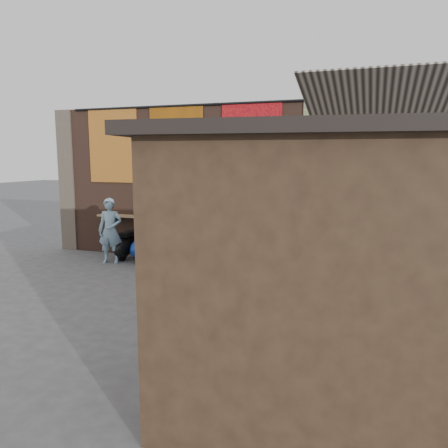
# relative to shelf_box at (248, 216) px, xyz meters

# --- Properties ---
(ground) EXTENTS (70.00, 70.00, 0.00)m
(ground) POSITION_rel_shelf_box_xyz_m (-0.28, -2.30, -1.25)
(ground) COLOR #474749
(ground) RESTS_ON ground
(brick_wall) EXTENTS (10.00, 0.40, 4.00)m
(brick_wall) POSITION_rel_shelf_box_xyz_m (-0.28, 0.40, 0.75)
(brick_wall) COLOR brown
(brick_wall) RESTS_ON ground
(pier_left) EXTENTS (0.50, 0.50, 4.00)m
(pier_left) POSITION_rel_shelf_box_xyz_m (-5.48, 0.40, 0.75)
(pier_left) COLOR #4C4238
(pier_left) RESTS_ON ground
(eating_counter) EXTENTS (8.00, 0.32, 0.05)m
(eating_counter) POSITION_rel_shelf_box_xyz_m (-0.28, 0.03, -0.15)
(eating_counter) COLOR #9E7A51
(eating_counter) RESTS_ON brick_wall
(shelf_box) EXTENTS (0.61, 0.27, 0.26)m
(shelf_box) POSITION_rel_shelf_box_xyz_m (0.00, 0.00, 0.00)
(shelf_box) COLOR white
(shelf_box) RESTS_ON eating_counter
(tapestry_redgold) EXTENTS (1.50, 0.02, 2.00)m
(tapestry_redgold) POSITION_rel_shelf_box_xyz_m (-3.88, 0.18, 1.75)
(tapestry_redgold) COLOR maroon
(tapestry_redgold) RESTS_ON brick_wall
(tapestry_sun) EXTENTS (1.50, 0.02, 2.00)m
(tapestry_sun) POSITION_rel_shelf_box_xyz_m (-1.98, 0.18, 1.75)
(tapestry_sun) COLOR orange
(tapestry_sun) RESTS_ON brick_wall
(tapestry_orange) EXTENTS (1.50, 0.02, 2.00)m
(tapestry_orange) POSITION_rel_shelf_box_xyz_m (0.02, 0.18, 1.75)
(tapestry_orange) COLOR red
(tapestry_orange) RESTS_ON brick_wall
(tapestry_multi) EXTENTS (1.50, 0.02, 2.00)m
(tapestry_multi) POSITION_rel_shelf_box_xyz_m (2.02, 0.18, 1.75)
(tapestry_multi) COLOR #294397
(tapestry_multi) RESTS_ON brick_wall
(hang_rail) EXTENTS (9.50, 0.06, 0.06)m
(hang_rail) POSITION_rel_shelf_box_xyz_m (-0.28, 0.17, 2.73)
(hang_rail) COLOR black
(hang_rail) RESTS_ON brick_wall
(scooter_stool_0) EXTENTS (0.34, 0.76, 0.72)m
(scooter_stool_0) POSITION_rel_shelf_box_xyz_m (-3.24, -0.33, -0.89)
(scooter_stool_0) COLOR black
(scooter_stool_0) RESTS_ON ground
(scooter_stool_1) EXTENTS (0.36, 0.81, 0.77)m
(scooter_stool_1) POSITION_rel_shelf_box_xyz_m (-2.76, -0.27, -0.87)
(scooter_stool_1) COLOR navy
(scooter_stool_1) RESTS_ON ground
(scooter_stool_2) EXTENTS (0.37, 0.83, 0.79)m
(scooter_stool_2) POSITION_rel_shelf_box_xyz_m (-2.15, -0.29, -0.86)
(scooter_stool_2) COLOR maroon
(scooter_stool_2) RESTS_ON ground
(scooter_stool_3) EXTENTS (0.34, 0.75, 0.71)m
(scooter_stool_3) POSITION_rel_shelf_box_xyz_m (-1.56, -0.25, -0.90)
(scooter_stool_3) COLOR black
(scooter_stool_3) RESTS_ON ground
(scooter_stool_4) EXTENTS (0.37, 0.82, 0.78)m
(scooter_stool_4) POSITION_rel_shelf_box_xyz_m (-1.04, -0.33, -0.86)
(scooter_stool_4) COLOR navy
(scooter_stool_4) RESTS_ON ground
(scooter_stool_5) EXTENTS (0.39, 0.87, 0.82)m
(scooter_stool_5) POSITION_rel_shelf_box_xyz_m (-0.46, -0.25, -0.84)
(scooter_stool_5) COLOR #1A6846
(scooter_stool_5) RESTS_ON ground
(scooter_stool_6) EXTENTS (0.35, 0.77, 0.73)m
(scooter_stool_6) POSITION_rel_shelf_box_xyz_m (0.05, -0.26, -0.89)
(scooter_stool_6) COLOR navy
(scooter_stool_6) RESTS_ON ground
(scooter_stool_7) EXTENTS (0.35, 0.78, 0.74)m
(scooter_stool_7) POSITION_rel_shelf_box_xyz_m (0.67, -0.32, -0.88)
(scooter_stool_7) COLOR #171348
(scooter_stool_7) RESTS_ON ground
(scooter_stool_8) EXTENTS (0.38, 0.85, 0.81)m
(scooter_stool_8) POSITION_rel_shelf_box_xyz_m (1.24, -0.28, -0.85)
(scooter_stool_8) COLOR #10542F
(scooter_stool_8) RESTS_ON ground
(diner_left) EXTENTS (0.69, 0.54, 1.67)m
(diner_left) POSITION_rel_shelf_box_xyz_m (-3.40, -0.81, -0.42)
(diner_left) COLOR #7DA0B7
(diner_left) RESTS_ON ground
(diner_right) EXTENTS (0.96, 0.90, 1.58)m
(diner_right) POSITION_rel_shelf_box_xyz_m (-2.22, -0.87, -0.46)
(diner_right) COLOR #2A2124
(diner_right) RESTS_ON ground
(shopper_navy) EXTENTS (1.10, 1.07, 1.85)m
(shopper_navy) POSITION_rel_shelf_box_xyz_m (3.62, -1.67, -0.33)
(shopper_navy) COLOR black
(shopper_navy) RESTS_ON ground
(shopper_grey) EXTENTS (1.24, 0.79, 1.83)m
(shopper_grey) POSITION_rel_shelf_box_xyz_m (3.19, -2.77, -0.34)
(shopper_grey) COLOR #4E4F53
(shopper_grey) RESTS_ON ground
(shopper_tan) EXTENTS (0.90, 1.00, 1.71)m
(shopper_tan) POSITION_rel_shelf_box_xyz_m (2.93, -1.81, -0.40)
(shopper_tan) COLOR #946E5E
(shopper_tan) RESTS_ON ground
(market_stall) EXTENTS (2.82, 2.24, 2.86)m
(market_stall) POSITION_rel_shelf_box_xyz_m (2.20, -5.84, 0.17)
(market_stall) COLOR black
(market_stall) RESTS_ON ground
(stall_roof) EXTENTS (3.17, 2.56, 0.12)m
(stall_roof) POSITION_rel_shelf_box_xyz_m (2.20, -5.84, 1.66)
(stall_roof) COLOR black
(stall_roof) RESTS_ON market_stall
(stall_sign) EXTENTS (1.20, 0.16, 0.50)m
(stall_sign) POSITION_rel_shelf_box_xyz_m (2.10, -4.83, 0.82)
(stall_sign) COLOR gold
(stall_sign) RESTS_ON market_stall
(stall_shelf) EXTENTS (2.19, 0.32, 0.06)m
(stall_shelf) POSITION_rel_shelf_box_xyz_m (2.10, -4.83, -0.21)
(stall_shelf) COLOR #473321
(stall_shelf) RESTS_ON market_stall
(awning_canvas) EXTENTS (3.20, 3.28, 0.97)m
(awning_canvas) POSITION_rel_shelf_box_xyz_m (3.22, -1.40, 2.30)
(awning_canvas) COLOR beige
(awning_canvas) RESTS_ON brick_wall
(awning_ledger) EXTENTS (3.30, 0.08, 0.12)m
(awning_ledger) POSITION_rel_shelf_box_xyz_m (3.22, 0.19, 2.70)
(awning_ledger) COLOR #33261C
(awning_ledger) RESTS_ON brick_wall
(awning_header) EXTENTS (3.00, 0.08, 0.08)m
(awning_header) POSITION_rel_shelf_box_xyz_m (3.22, -2.90, 1.83)
(awning_header) COLOR black
(awning_header) RESTS_ON awning_post_left
(awning_post_left) EXTENTS (0.09, 0.09, 3.10)m
(awning_post_left) POSITION_rel_shelf_box_xyz_m (1.82, -2.90, 0.30)
(awning_post_left) COLOR black
(awning_post_left) RESTS_ON ground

